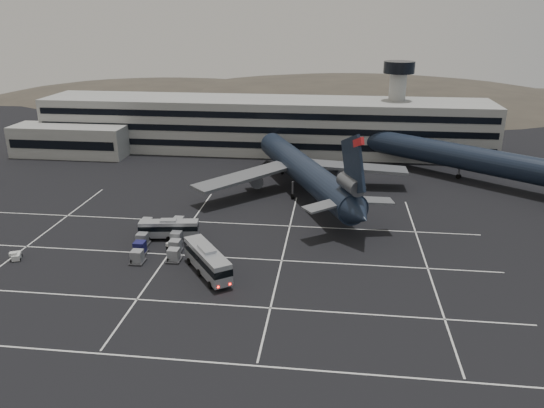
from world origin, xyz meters
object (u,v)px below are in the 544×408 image
Objects in this scene: bus_near at (207,260)px; tug_a at (16,256)px; bus_far at (169,228)px; trijet_main at (305,171)px; uld_cluster at (159,239)px.

tug_a is at bearing 142.66° from bus_near.
bus_near is 4.66× the size of tug_a.
bus_near is 30.60m from tug_a.
bus_far reaches higher than tug_a.
bus_far is 4.11× the size of tug_a.
trijet_main is at bearing 17.36° from tug_a.
bus_near reaches higher than tug_a.
tug_a is at bearing 108.36° from bus_far.
trijet_main is 3.23× the size of uld_cluster.
bus_far is at bearing 93.41° from bus_near.
bus_far is 0.59× the size of uld_cluster.
bus_near is (-11.85, -36.90, -2.92)m from trijet_main.
uld_cluster is (-0.90, -2.46, -0.91)m from bus_far.
trijet_main is at bearing 36.82° from bus_near.
bus_far is at bearing -153.66° from trijet_main.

